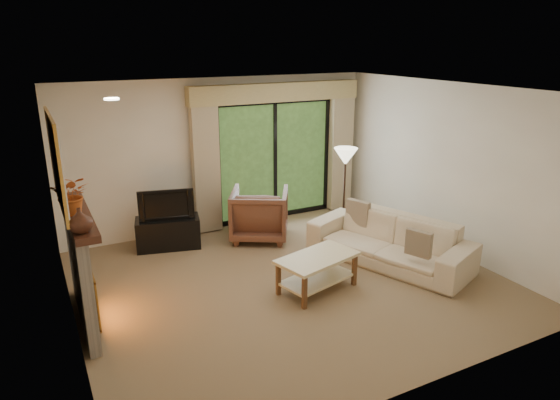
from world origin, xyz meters
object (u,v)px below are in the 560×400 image
armchair (260,214)px  coffee_table (317,273)px  sofa (389,241)px  media_console (168,233)px

armchair → coffee_table: bearing=117.2°
armchair → sofa: 2.19m
media_console → sofa: 3.45m
sofa → coffee_table: (-1.40, -0.25, -0.11)m
media_console → sofa: bearing=-23.1°
sofa → armchair: bearing=-165.0°
armchair → coffee_table: 2.02m
armchair → coffee_table: (-0.10, -2.01, -0.18)m
media_console → coffee_table: bearing=-45.7°
sofa → coffee_table: 1.42m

